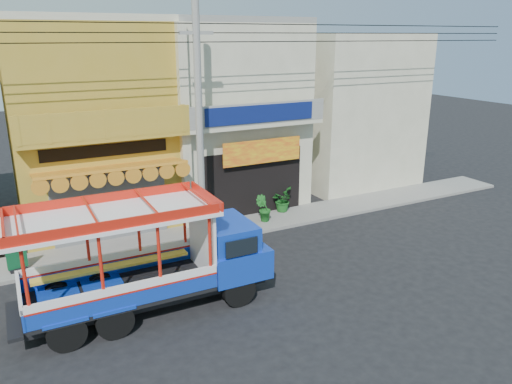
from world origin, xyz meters
TOP-DOWN VIEW (x-y plane):
  - ground at (0.00, 0.00)m, footprint 90.00×90.00m
  - sidewalk at (0.00, 4.00)m, footprint 30.00×2.00m
  - shophouse_left at (-4.00, 7.96)m, footprint 6.00×7.50m
  - shophouse_right at (2.00, 7.96)m, footprint 6.00×6.75m
  - party_pilaster at (-1.00, 4.85)m, footprint 0.35×0.30m
  - filler_building_right at (9.00, 8.00)m, footprint 6.00×6.00m
  - utility_pole at (-0.85, 3.30)m, footprint 28.00×0.26m
  - songthaew_truck at (-3.69, -0.58)m, footprint 7.09×2.43m
  - green_sign at (-7.38, 3.64)m, footprint 0.63×0.37m
  - potted_plant_a at (3.26, 4.68)m, footprint 1.19×1.23m
  - potted_plant_b at (1.95, 3.95)m, footprint 0.76×0.71m

SIDE VIEW (x-z plane):
  - ground at x=0.00m, z-range 0.00..0.00m
  - sidewalk at x=0.00m, z-range 0.00..0.12m
  - green_sign at x=-7.38m, z-range 0.04..1.00m
  - potted_plant_a at x=3.26m, z-range 0.12..1.16m
  - potted_plant_b at x=1.95m, z-range 0.12..1.23m
  - songthaew_truck at x=-3.69m, z-range -0.06..3.24m
  - filler_building_right at x=9.00m, z-range 0.00..7.60m
  - party_pilaster at x=-1.00m, z-range 0.00..8.00m
  - shophouse_right at x=2.00m, z-range -0.01..8.23m
  - shophouse_left at x=-4.00m, z-range -0.01..8.23m
  - utility_pole at x=-0.85m, z-range 0.53..9.53m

